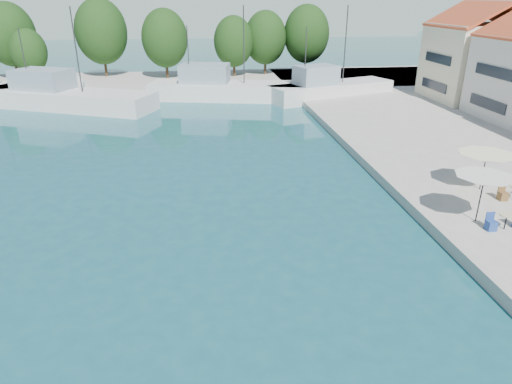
{
  "coord_description": "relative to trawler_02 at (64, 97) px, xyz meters",
  "views": [
    {
      "loc": [
        -4.78,
        5.61,
        10.57
      ],
      "look_at": [
        -2.22,
        26.0,
        1.77
      ],
      "focal_mm": 32.0,
      "sensor_mm": 36.0,
      "label": 1
    }
  ],
  "objects": [
    {
      "name": "quay_far",
      "position": [
        10.53,
        12.35,
        -0.77
      ],
      "size": [
        90.0,
        16.0,
        0.6
      ],
      "primitive_type": "cube",
      "color": "#A8A397",
      "rests_on": "ground"
    },
    {
      "name": "hill_west",
      "position": [
        -11.47,
        105.35,
        6.93
      ],
      "size": [
        180.0,
        40.0,
        16.0
      ],
      "primitive_type": "cube",
      "color": "gray",
      "rests_on": "ground"
    },
    {
      "name": "hill_east",
      "position": [
        58.53,
        125.35,
        4.93
      ],
      "size": [
        140.0,
        40.0,
        12.0
      ],
      "primitive_type": "cube",
      "color": "gray",
      "rests_on": "ground"
    },
    {
      "name": "building_06",
      "position": [
        42.53,
        -3.65,
        4.43
      ],
      "size": [
        9.0,
        8.8,
        10.2
      ],
      "color": "#F2E7C2",
      "rests_on": "quay_right"
    },
    {
      "name": "trawler_02",
      "position": [
        0.0,
        0.0,
        0.0
      ],
      "size": [
        18.7,
        11.72,
        10.2
      ],
      "rotation": [
        0.0,
        0.0,
        -0.41
      ],
      "color": "silver",
      "rests_on": "ground"
    },
    {
      "name": "trawler_03",
      "position": [
        16.69,
        2.4,
        0.0
      ],
      "size": [
        18.05,
        8.08,
        10.2
      ],
      "rotation": [
        0.0,
        0.0,
        -0.21
      ],
      "color": "silver",
      "rests_on": "ground"
    },
    {
      "name": "trawler_04",
      "position": [
        28.18,
        0.67,
        0.0
      ],
      "size": [
        14.93,
        8.47,
        10.2
      ],
      "rotation": [
        0.0,
        0.0,
        0.35
      ],
      "color": "silver",
      "rests_on": "ground"
    },
    {
      "name": "tree_02",
      "position": [
        -10.1,
        16.55,
        5.05
      ],
      "size": [
        6.46,
        6.46,
        9.56
      ],
      "color": "#3F2B19",
      "rests_on": "quay_far"
    },
    {
      "name": "tree_03",
      "position": [
        -7.14,
        13.59,
        3.26
      ],
      "size": [
        4.37,
        4.37,
        6.47
      ],
      "color": "#3F2B19",
      "rests_on": "quay_far"
    },
    {
      "name": "tree_04",
      "position": [
        1.39,
        16.69,
        5.3
      ],
      "size": [
        6.75,
        6.75,
        10.0
      ],
      "color": "#3F2B19",
      "rests_on": "quay_far"
    },
    {
      "name": "tree_05",
      "position": [
        9.75,
        14.05,
        4.6
      ],
      "size": [
        5.93,
        5.93,
        8.77
      ],
      "color": "#3F2B19",
      "rests_on": "quay_far"
    },
    {
      "name": "tree_06",
      "position": [
        18.75,
        14.6,
        4.06
      ],
      "size": [
        5.3,
        5.3,
        7.84
      ],
      "color": "#3F2B19",
      "rests_on": "quay_far"
    },
    {
      "name": "tree_07",
      "position": [
        23.21,
        15.8,
        4.4
      ],
      "size": [
        5.7,
        5.7,
        8.44
      ],
      "color": "#3F2B19",
      "rests_on": "quay_far"
    },
    {
      "name": "tree_08",
      "position": [
        28.9,
        15.72,
        4.84
      ],
      "size": [
        6.21,
        6.21,
        9.19
      ],
      "color": "#3F2B19",
      "rests_on": "quay_far"
    },
    {
      "name": "umbrella_white",
      "position": [
        26.75,
        -30.82,
        1.63
      ],
      "size": [
        2.73,
        2.73,
        2.35
      ],
      "color": "black",
      "rests_on": "quay_right"
    },
    {
      "name": "umbrella_cream",
      "position": [
        29.24,
        -27.11,
        1.39
      ],
      "size": [
        3.05,
        3.05,
        2.11
      ],
      "color": "black",
      "rests_on": "quay_right"
    },
    {
      "name": "cafe_table_02",
      "position": [
        27.6,
        -31.76,
        -0.18
      ],
      "size": [
        1.82,
        0.7,
        0.76
      ],
      "color": "black",
      "rests_on": "quay_right"
    }
  ]
}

